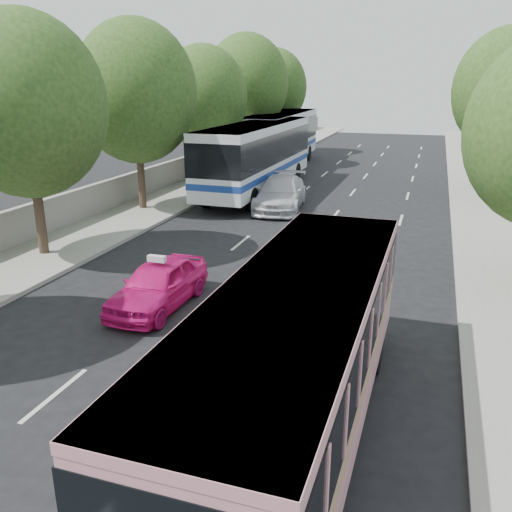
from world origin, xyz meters
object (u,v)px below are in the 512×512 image
at_px(white_pickup, 281,193).
at_px(tour_coach_rear, 280,135).
at_px(pink_bus, 298,345).
at_px(pink_taxi, 158,284).
at_px(tour_coach_front, 257,152).

bearing_deg(white_pickup, tour_coach_rear, 98.80).
relative_size(pink_bus, pink_taxi, 2.38).
height_order(pink_bus, tour_coach_front, tour_coach_front).
distance_m(pink_bus, tour_coach_rear, 33.08).
height_order(tour_coach_front, tour_coach_rear, tour_coach_rear).
bearing_deg(pink_bus, white_pickup, 106.95).
bearing_deg(pink_bus, tour_coach_front, 110.23).
xyz_separation_m(white_pickup, tour_coach_rear, (-3.77, 13.39, 1.63)).
bearing_deg(tour_coach_front, pink_bus, -69.66).
distance_m(pink_bus, pink_taxi, 7.37).
xyz_separation_m(pink_bus, tour_coach_rear, (-9.20, 31.77, 0.48)).
relative_size(pink_taxi, white_pickup, 0.74).
height_order(white_pickup, tour_coach_rear, tour_coach_rear).
xyz_separation_m(pink_bus, white_pickup, (-5.42, 18.38, -1.15)).
xyz_separation_m(pink_taxi, white_pickup, (0.00, 13.56, 0.11)).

